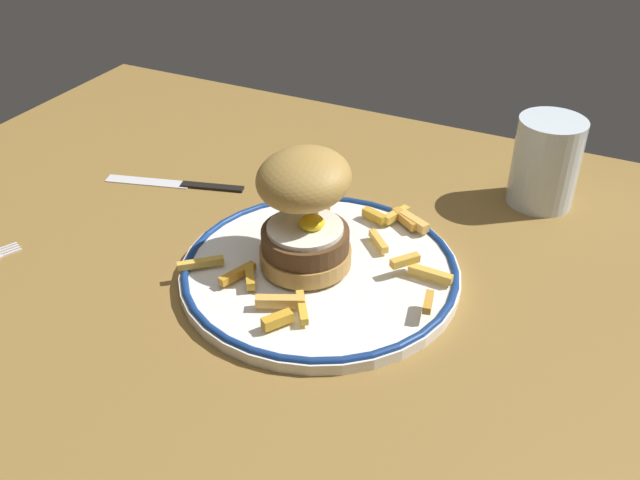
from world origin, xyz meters
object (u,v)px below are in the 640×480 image
object	(u,v)px
water_glass	(545,168)
knife	(185,184)
dinner_plate	(320,270)
burger	(304,208)

from	to	relation	value
water_glass	knife	bearing A→B (deg)	-159.15
dinner_plate	burger	size ratio (longest dim) A/B	2.25
dinner_plate	water_glass	bearing A→B (deg)	55.80
dinner_plate	water_glass	world-z (taller)	water_glass
dinner_plate	burger	xyz separation A→B (cm)	(-2.07, 0.70, 6.57)
water_glass	knife	size ratio (longest dim) A/B	0.60
burger	water_glass	size ratio (longest dim) A/B	1.20
water_glass	knife	world-z (taller)	water_glass
burger	knife	xyz separation A→B (cm)	(-21.57, 9.07, -7.15)
dinner_plate	burger	distance (cm)	6.92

